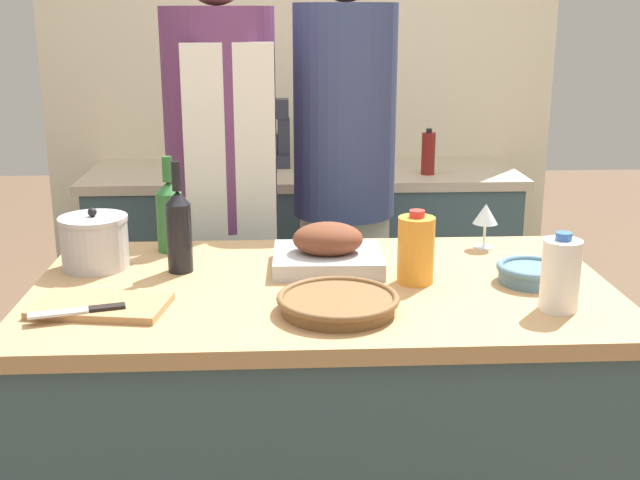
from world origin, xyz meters
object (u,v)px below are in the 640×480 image
(condiment_bottle_short, at_px, (428,153))
(condiment_bottle_tall, at_px, (201,154))
(person_cook_guest, at_px, (344,177))
(knife_chef, at_px, (81,311))
(stand_mixer, at_px, (270,139))
(wicker_basket, at_px, (338,302))
(person_cook_aproned, at_px, (223,185))
(mixing_bowl, at_px, (531,273))
(roasting_pan, at_px, (328,251))
(stock_pot, at_px, (95,242))
(wine_bottle_green, at_px, (169,214))
(juice_jug, at_px, (416,250))
(wine_bottle_dark, at_px, (179,229))
(milk_jug, at_px, (560,275))
(wine_glass_left, at_px, (486,215))
(cutting_board, at_px, (101,306))

(condiment_bottle_short, bearing_deg, condiment_bottle_tall, -179.70)
(person_cook_guest, bearing_deg, condiment_bottle_short, 46.37)
(knife_chef, height_order, stand_mixer, stand_mixer)
(wicker_basket, bearing_deg, person_cook_aproned, 108.12)
(knife_chef, distance_m, condiment_bottle_tall, 1.65)
(mixing_bowl, bearing_deg, stand_mixer, 111.91)
(roasting_pan, bearing_deg, stand_mixer, 96.20)
(condiment_bottle_tall, bearing_deg, mixing_bowl, -56.45)
(roasting_pan, relative_size, stock_pot, 1.63)
(condiment_bottle_short, height_order, person_cook_aproned, person_cook_aproned)
(wine_bottle_green, bearing_deg, roasting_pan, -22.53)
(juice_jug, distance_m, wine_bottle_dark, 0.62)
(milk_jug, bearing_deg, knife_chef, -179.78)
(juice_jug, xyz_separation_m, person_cook_aproned, (-0.54, 0.80, -0.00))
(person_cook_aproned, bearing_deg, wine_bottle_dark, -109.10)
(wicker_basket, xyz_separation_m, condiment_bottle_tall, (-0.46, 1.63, 0.07))
(milk_jug, xyz_separation_m, condiment_bottle_short, (-0.00, 1.65, -0.01))
(juice_jug, bearing_deg, roasting_pan, 148.59)
(stock_pot, xyz_separation_m, milk_jug, (1.14, -0.38, 0.01))
(juice_jug, relative_size, wine_bottle_dark, 0.64)
(milk_jug, distance_m, wine_glass_left, 0.51)
(juice_jug, xyz_separation_m, wine_bottle_green, (-0.66, 0.31, 0.02))
(wicker_basket, distance_m, person_cook_aproned, 1.05)
(stock_pot, relative_size, wine_bottle_green, 0.66)
(person_cook_aproned, bearing_deg, condiment_bottle_tall, 88.51)
(cutting_board, relative_size, person_cook_aproned, 0.18)
(wine_bottle_green, height_order, person_cook_guest, person_cook_guest)
(roasting_pan, xyz_separation_m, condiment_bottle_short, (0.51, 1.31, 0.03))
(condiment_bottle_tall, height_order, person_cook_aproned, person_cook_aproned)
(roasting_pan, bearing_deg, knife_chef, -149.13)
(stock_pot, relative_size, person_cook_aproned, 0.10)
(wine_glass_left, height_order, condiment_bottle_short, condiment_bottle_short)
(milk_jug, distance_m, wine_bottle_green, 1.09)
(stock_pot, relative_size, stand_mixer, 0.60)
(wine_bottle_green, distance_m, person_cook_aproned, 0.50)
(stand_mixer, relative_size, person_cook_guest, 0.17)
(knife_chef, bearing_deg, roasting_pan, 30.87)
(milk_jug, bearing_deg, condiment_bottle_short, 90.13)
(mixing_bowl, bearing_deg, condiment_bottle_short, 89.92)
(wicker_basket, xyz_separation_m, cutting_board, (-0.55, 0.04, -0.01))
(wine_bottle_green, bearing_deg, wine_glass_left, -1.11)
(condiment_bottle_tall, height_order, condiment_bottle_short, condiment_bottle_tall)
(knife_chef, xyz_separation_m, person_cook_aproned, (0.25, 1.01, 0.07))
(wine_bottle_dark, bearing_deg, roasting_pan, 0.98)
(milk_jug, relative_size, wine_bottle_green, 0.67)
(wine_glass_left, bearing_deg, wine_bottle_dark, -168.67)
(wicker_basket, xyz_separation_m, person_cook_aproned, (-0.33, 1.00, 0.06))
(stand_mixer, bearing_deg, person_cook_aproned, -100.38)
(wine_bottle_green, relative_size, condiment_bottle_tall, 1.29)
(roasting_pan, height_order, milk_jug, milk_jug)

